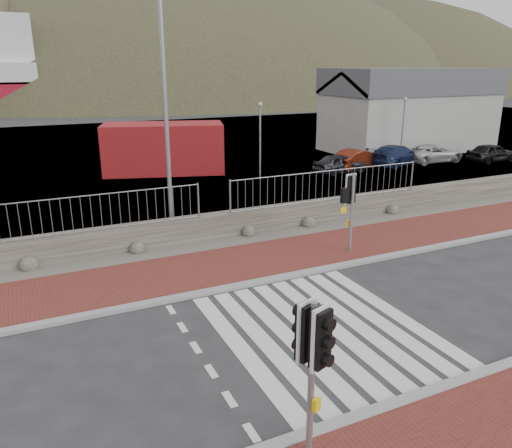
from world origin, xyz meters
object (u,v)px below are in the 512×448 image
car_b (357,159)px  traffic_signal_near (313,348)px  shipping_container (164,148)px  car_a (340,163)px  car_e (492,153)px  car_c (396,155)px  car_d (433,153)px  streetlight (169,94)px  traffic_signal_far (352,197)px

car_b → traffic_signal_near: bearing=126.2°
shipping_container → car_a: 10.28m
car_e → traffic_signal_near: bearing=125.1°
shipping_container → car_e: shipping_container is taller
traffic_signal_near → car_e: traffic_signal_near is taller
car_c → car_d: (2.92, -0.10, -0.08)m
streetlight → car_d: streetlight is taller
traffic_signal_far → streetlight: (-4.74, 4.13, 3.13)m
car_c → car_e: (6.45, -1.63, -0.05)m
shipping_container → traffic_signal_far: bearing=-65.9°
car_c → car_e: car_c is taller
car_d → car_e: 3.86m
traffic_signal_near → car_b: bearing=32.8°
car_c → car_e: size_ratio=1.28×
traffic_signal_far → car_e: size_ratio=0.78×
traffic_signal_near → streetlight: 11.87m
traffic_signal_far → streetlight: bearing=-43.2°
car_a → car_b: bearing=-78.2°
car_a → car_b: 1.60m
streetlight → shipping_container: 12.30m
traffic_signal_far → car_c: traffic_signal_far is taller
traffic_signal_near → car_c: size_ratio=0.62×
streetlight → car_d: bearing=38.9°
car_d → streetlight: bearing=111.8°
traffic_signal_far → car_b: size_ratio=0.73×
shipping_container → car_c: size_ratio=1.53×
car_a → car_d: 7.36m
car_b → car_d: size_ratio=0.90×
streetlight → car_c: 18.42m
car_b → car_e: bearing=-116.0°
traffic_signal_near → streetlight: size_ratio=0.30×
streetlight → car_d: size_ratio=2.21×
car_a → car_e: bearing=-100.0°
streetlight → car_e: bearing=32.4°
shipping_container → car_b: 11.52m
car_b → car_d: bearing=-107.3°
traffic_signal_far → car_b: bearing=-129.4°
shipping_container → car_d: bearing=2.1°
streetlight → car_c: streetlight is taller
streetlight → car_a: size_ratio=2.76×
car_b → car_c: bearing=-106.9°
shipping_container → car_c: (13.63, -4.17, -0.77)m
shipping_container → car_c: bearing=-0.4°
traffic_signal_near → car_c: (17.51, 18.64, -1.33)m
streetlight → car_d: (19.25, 7.15, -4.52)m
car_d → car_e: bearing=-112.0°
streetlight → car_b: size_ratio=2.45×
car_b → shipping_container: bearing=53.3°
traffic_signal_far → streetlight: size_ratio=0.30×
streetlight → car_d: 21.03m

